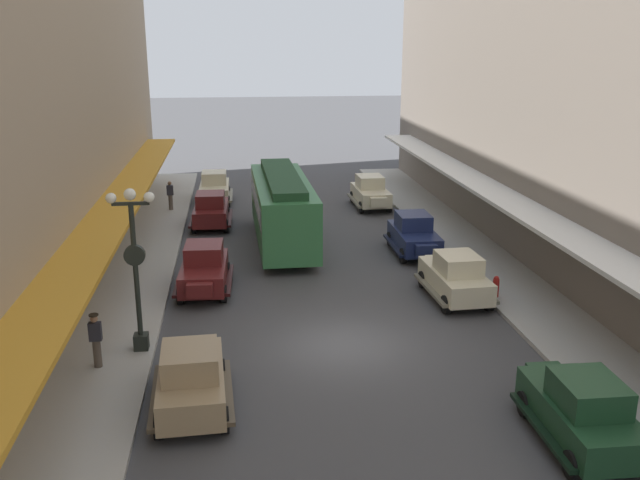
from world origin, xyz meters
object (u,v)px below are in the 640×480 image
object	(u,v)px
lamp_post_with_clock	(135,263)
fire_hydrant	(496,286)
parked_car_4	(211,209)
parked_car_6	(191,376)
streetcar	(282,206)
parked_car_7	(214,187)
pedestrian_0	(96,340)
parked_car_0	(456,275)
parked_car_2	(370,191)
parked_car_1	(582,409)
pedestrian_1	(170,195)
parked_car_3	(414,234)
parked_car_5	(204,267)

from	to	relation	value
lamp_post_with_clock	fire_hydrant	world-z (taller)	lamp_post_with_clock
parked_car_4	parked_car_6	world-z (taller)	same
parked_car_6	streetcar	world-z (taller)	streetcar
parked_car_7	pedestrian_0	xyz separation A→B (m)	(-3.00, -21.97, 0.07)
parked_car_0	lamp_post_with_clock	distance (m)	11.92
parked_car_4	parked_car_6	distance (m)	18.91
parked_car_7	parked_car_2	bearing A→B (deg)	-14.59
parked_car_0	parked_car_7	xyz separation A→B (m)	(-9.40, 17.52, 0.00)
parked_car_0	streetcar	distance (m)	10.08
parked_car_1	fire_hydrant	distance (m)	9.67
fire_hydrant	pedestrian_0	xyz separation A→B (m)	(-13.89, -4.12, 0.45)
pedestrian_0	pedestrian_1	distance (m)	19.79
parked_car_1	pedestrian_0	distance (m)	13.51
parked_car_0	parked_car_1	bearing A→B (deg)	-90.14
parked_car_7	streetcar	distance (m)	10.10
parked_car_1	streetcar	xyz separation A→B (m)	(-5.93, 17.94, 0.96)
parked_car_1	parked_car_6	xyz separation A→B (m)	(-9.47, 2.88, 0.00)
parked_car_0	parked_car_6	xyz separation A→B (m)	(-9.49, -7.00, 0.00)
fire_hydrant	parked_car_1	bearing A→B (deg)	-99.03
parked_car_3	fire_hydrant	xyz separation A→B (m)	(1.56, -6.23, -0.38)
parked_car_5	lamp_post_with_clock	distance (m)	6.14
pedestrian_0	parked_car_5	bearing A→B (deg)	66.13
parked_car_2	pedestrian_1	xyz separation A→B (m)	(-11.56, 0.19, 0.05)
parked_car_3	pedestrian_1	world-z (taller)	parked_car_3
parked_car_0	parked_car_7	bearing A→B (deg)	118.21
parked_car_2	pedestrian_1	bearing A→B (deg)	179.07
parked_car_0	parked_car_5	world-z (taller)	same
streetcar	parked_car_1	bearing A→B (deg)	-71.71
parked_car_5	parked_car_7	bearing A→B (deg)	89.71
streetcar	parked_car_7	bearing A→B (deg)	110.02
parked_car_0	parked_car_2	world-z (taller)	same
parked_car_3	lamp_post_with_clock	xyz separation A→B (m)	(-11.19, -9.26, 2.04)
parked_car_0	parked_car_2	xyz separation A→B (m)	(-0.28, 15.14, 0.00)
parked_car_0	parked_car_6	bearing A→B (deg)	-143.61
parked_car_1	parked_car_7	size ratio (longest dim) A/B	1.00
parked_car_5	pedestrian_1	size ratio (longest dim) A/B	2.63
parked_car_2	parked_car_4	world-z (taller)	same
streetcar	pedestrian_0	world-z (taller)	streetcar
parked_car_6	pedestrian_0	size ratio (longest dim) A/B	2.58
parked_car_2	parked_car_3	size ratio (longest dim) A/B	1.00
parked_car_5	pedestrian_1	xyz separation A→B (m)	(-2.36, 13.18, 0.05)
parked_car_7	streetcar	xyz separation A→B (m)	(3.44, -9.44, 0.96)
parked_car_6	parked_car_7	xyz separation A→B (m)	(0.10, 24.51, 0.00)
lamp_post_with_clock	fire_hydrant	bearing A→B (deg)	13.37
parked_car_1	parked_car_2	bearing A→B (deg)	90.58
parked_car_2	parked_car_4	xyz separation A→B (m)	(-9.18, -3.23, 0.00)
parked_car_3	parked_car_6	bearing A→B (deg)	-126.15
fire_hydrant	pedestrian_1	distance (m)	20.57
parked_car_7	pedestrian_1	world-z (taller)	parked_car_7
parked_car_6	parked_car_7	bearing A→B (deg)	89.77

